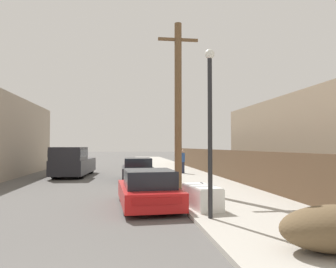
{
  "coord_description": "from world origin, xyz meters",
  "views": [
    {
      "loc": [
        1.4,
        -2.74,
        2.01
      ],
      "look_at": [
        3.35,
        12.08,
        2.56
      ],
      "focal_mm": 35.0,
      "sensor_mm": 36.0,
      "label": 1
    }
  ],
  "objects_px": {
    "discarded_fridge": "(202,197)",
    "car_parked_mid": "(138,170)",
    "utility_pole": "(178,103)",
    "pickup_truck": "(73,162)",
    "street_lamp": "(210,119)",
    "parked_sports_car_red": "(148,190)",
    "pedestrian": "(183,161)"
  },
  "relations": [
    {
      "from": "utility_pole",
      "to": "street_lamp",
      "type": "bearing_deg",
      "value": -91.03
    },
    {
      "from": "car_parked_mid",
      "to": "pedestrian",
      "type": "relative_size",
      "value": 2.57
    },
    {
      "from": "street_lamp",
      "to": "pedestrian",
      "type": "xyz_separation_m",
      "value": [
        1.75,
        14.05,
        -1.78
      ]
    },
    {
      "from": "discarded_fridge",
      "to": "car_parked_mid",
      "type": "bearing_deg",
      "value": 92.79
    },
    {
      "from": "discarded_fridge",
      "to": "street_lamp",
      "type": "bearing_deg",
      "value": -101.38
    },
    {
      "from": "discarded_fridge",
      "to": "pickup_truck",
      "type": "height_order",
      "value": "pickup_truck"
    },
    {
      "from": "discarded_fridge",
      "to": "pedestrian",
      "type": "relative_size",
      "value": 1.15
    },
    {
      "from": "car_parked_mid",
      "to": "pickup_truck",
      "type": "xyz_separation_m",
      "value": [
        -4.15,
        2.72,
        0.35
      ]
    },
    {
      "from": "pickup_truck",
      "to": "street_lamp",
      "type": "height_order",
      "value": "street_lamp"
    },
    {
      "from": "parked_sports_car_red",
      "to": "pickup_truck",
      "type": "height_order",
      "value": "pickup_truck"
    },
    {
      "from": "pickup_truck",
      "to": "pedestrian",
      "type": "height_order",
      "value": "pickup_truck"
    },
    {
      "from": "car_parked_mid",
      "to": "utility_pole",
      "type": "xyz_separation_m",
      "value": [
        1.59,
        -5.12,
        3.3
      ]
    },
    {
      "from": "pedestrian",
      "to": "discarded_fridge",
      "type": "bearing_deg",
      "value": -97.4
    },
    {
      "from": "car_parked_mid",
      "to": "pedestrian",
      "type": "distance_m",
      "value": 4.47
    },
    {
      "from": "utility_pole",
      "to": "pedestrian",
      "type": "height_order",
      "value": "utility_pole"
    },
    {
      "from": "parked_sports_car_red",
      "to": "street_lamp",
      "type": "xyz_separation_m",
      "value": [
        1.47,
        -2.42,
        2.17
      ]
    },
    {
      "from": "car_parked_mid",
      "to": "utility_pole",
      "type": "distance_m",
      "value": 6.3
    },
    {
      "from": "parked_sports_car_red",
      "to": "pedestrian",
      "type": "bearing_deg",
      "value": 71.05
    },
    {
      "from": "parked_sports_car_red",
      "to": "street_lamp",
      "type": "distance_m",
      "value": 3.56
    },
    {
      "from": "parked_sports_car_red",
      "to": "street_lamp",
      "type": "height_order",
      "value": "street_lamp"
    },
    {
      "from": "utility_pole",
      "to": "pickup_truck",
      "type": "bearing_deg",
      "value": 126.2
    },
    {
      "from": "discarded_fridge",
      "to": "parked_sports_car_red",
      "type": "distance_m",
      "value": 1.85
    },
    {
      "from": "discarded_fridge",
      "to": "parked_sports_car_red",
      "type": "height_order",
      "value": "parked_sports_car_red"
    },
    {
      "from": "pickup_truck",
      "to": "utility_pole",
      "type": "height_order",
      "value": "utility_pole"
    },
    {
      "from": "car_parked_mid",
      "to": "pickup_truck",
      "type": "relative_size",
      "value": 0.71
    },
    {
      "from": "utility_pole",
      "to": "street_lamp",
      "type": "height_order",
      "value": "utility_pole"
    },
    {
      "from": "discarded_fridge",
      "to": "car_parked_mid",
      "type": "relative_size",
      "value": 0.45
    },
    {
      "from": "pickup_truck",
      "to": "street_lamp",
      "type": "distance_m",
      "value": 14.92
    },
    {
      "from": "discarded_fridge",
      "to": "utility_pole",
      "type": "relative_size",
      "value": 0.25
    },
    {
      "from": "car_parked_mid",
      "to": "utility_pole",
      "type": "height_order",
      "value": "utility_pole"
    },
    {
      "from": "utility_pole",
      "to": "street_lamp",
      "type": "xyz_separation_m",
      "value": [
        -0.11,
        -5.87,
        -1.18
      ]
    },
    {
      "from": "parked_sports_car_red",
      "to": "pedestrian",
      "type": "relative_size",
      "value": 2.56
    }
  ]
}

